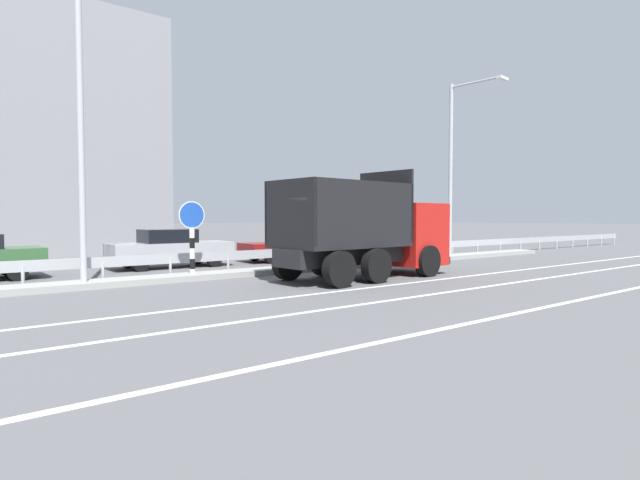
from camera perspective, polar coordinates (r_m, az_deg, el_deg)
name	(u,v)px	position (r m, az deg, el deg)	size (l,w,h in m)	color
ground_plane	(314,282)	(15.33, -0.68, -4.77)	(320.00, 320.00, 0.00)	#565659
lane_strip_0	(403,284)	(15.02, 9.50, -4.94)	(61.01, 0.16, 0.01)	silver
lane_strip_1	(455,291)	(13.83, 15.17, -5.65)	(61.01, 0.16, 0.01)	silver
lane_strip_2	(555,305)	(12.40, 25.23, -6.75)	(61.01, 0.16, 0.01)	silver
median_island	(267,271)	(17.60, -6.11, -3.53)	(33.56, 1.10, 0.18)	gray
median_guardrail	(254,256)	(18.31, -7.56, -1.80)	(61.01, 0.09, 0.78)	#9EA0A5
dump_truck	(379,238)	(16.76, 6.73, 0.21)	(6.47, 2.99, 3.51)	red
median_road_sign	(192,237)	(16.26, -14.42, 0.35)	(0.86, 0.16, 2.47)	white
street_lamp_1	(81,83)	(15.58, -25.68, 15.89)	(0.70, 2.02, 10.28)	#ADADB2
street_lamp_2	(455,160)	(24.66, 15.19, 8.80)	(0.72, 2.76, 8.26)	#ADADB2
parked_car_4	(171,248)	(20.38, -16.71, -0.92)	(4.66, 1.78, 1.50)	#A3A3A8
parked_car_5	(290,245)	(22.67, -3.46, -0.62)	(4.50, 2.03, 1.38)	maroon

